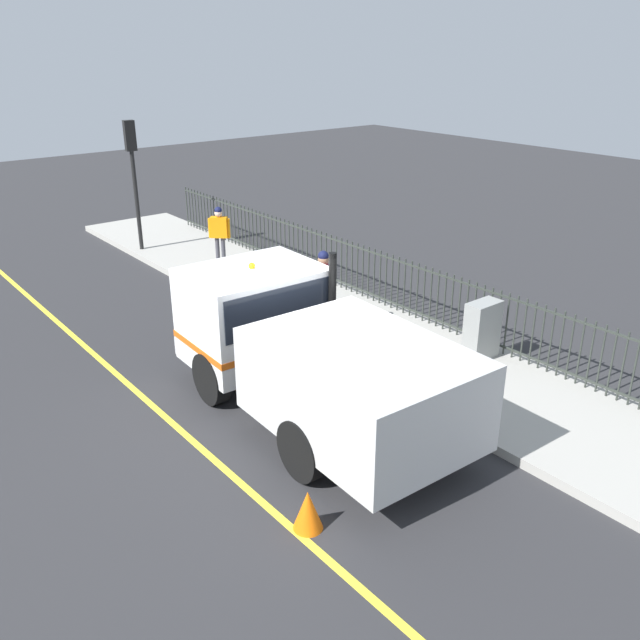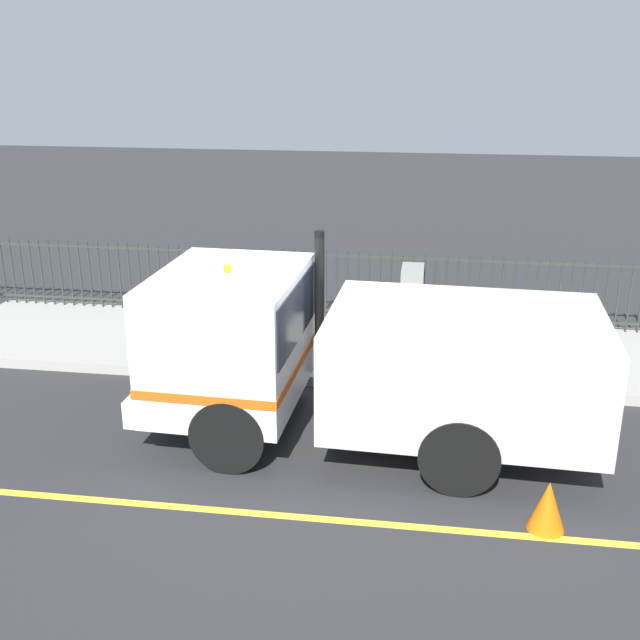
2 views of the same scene
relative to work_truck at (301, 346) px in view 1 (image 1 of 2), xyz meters
The scene contains 10 objects.
ground_plane 1.32m from the work_truck, 65.89° to the left, with size 61.26×61.26×0.00m, color #2B2B2D.
sidewalk_slab 3.33m from the work_truck, ahead, with size 3.05×27.85×0.17m, color #A3A099.
lane_marking 2.36m from the work_truck, behind, with size 0.12×25.06×0.01m, color yellow.
work_truck is the anchor object (origin of this frame).
worker_standing 3.16m from the work_truck, 44.10° to the left, with size 0.46×0.58×1.83m.
pedestrian_distant 8.29m from the work_truck, 68.62° to the left, with size 0.48×0.47×1.65m.
iron_fence 4.43m from the work_truck, ahead, with size 0.04×23.71×1.32m.
traffic_light_near 10.82m from the work_truck, 79.72° to the left, with size 0.32×0.25×3.78m.
utility_cabinet 3.99m from the work_truck, 11.32° to the right, with size 0.73×0.39×1.19m, color gray.
traffic_cone 3.19m from the work_truck, 126.03° to the right, with size 0.41×0.41×0.59m, color orange.
Camera 1 is at (-6.31, -8.47, 6.03)m, focal length 37.44 mm.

